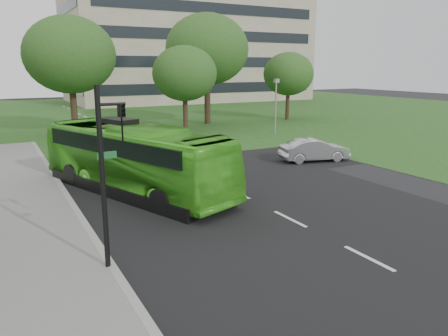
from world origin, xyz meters
name	(u,v)px	position (x,y,z in m)	size (l,w,h in m)	color
ground	(325,237)	(0.00, 0.00, 0.00)	(160.00, 160.00, 0.00)	black
street_surfaces	(128,141)	(-0.38, 22.75, 0.03)	(120.00, 120.00, 0.15)	black
office_building	(188,27)	(21.96, 61.96, 12.50)	(40.10, 20.10, 25.00)	gray
tree_park_b	(70,55)	(-3.35, 28.56, 6.70)	(7.58, 7.58, 9.93)	black
tree_park_c	(185,74)	(5.77, 25.59, 5.15)	(5.72, 5.72, 7.59)	black
tree_park_d	(207,50)	(9.95, 29.62, 7.41)	(8.28, 8.28, 10.95)	black
tree_park_e	(288,74)	(19.43, 28.84, 4.97)	(5.49, 5.49, 7.31)	black
bus	(134,159)	(-4.12, 8.52, 1.57)	(2.64, 11.27, 3.14)	#4CBD27
sedan	(314,150)	(7.74, 10.00, 0.71)	(1.49, 4.28, 1.41)	#B8B9BD
traffic_light	(108,165)	(-7.03, 0.94, 3.09)	(0.86, 0.26, 5.26)	black
camera_pole	(276,99)	(11.71, 20.00, 3.07)	(0.48, 0.44, 4.76)	gray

